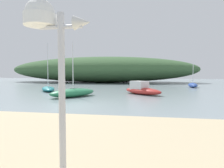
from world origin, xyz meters
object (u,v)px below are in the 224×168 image
motorboat_far_right (142,89)px  sailboat_centre_water (48,89)px  mast_structure (46,28)px  sailboat_far_left (193,85)px  sailboat_west_reach (73,93)px

motorboat_far_right → sailboat_centre_water: bearing=171.2°
mast_structure → sailboat_far_left: sailboat_far_left is taller
motorboat_far_right → sailboat_west_reach: (-5.79, -2.97, -0.10)m
sailboat_far_left → sailboat_centre_water: size_ratio=0.69×
motorboat_far_right → sailboat_west_reach: sailboat_west_reach is taller
mast_structure → sailboat_far_left: size_ratio=0.86×
mast_structure → sailboat_far_left: (8.48, 25.94, -2.52)m
motorboat_far_right → sailboat_west_reach: size_ratio=0.91×
sailboat_centre_water → motorboat_far_right: bearing=-8.8°
mast_structure → motorboat_far_right: bearing=84.7°
motorboat_far_right → sailboat_centre_water: 10.69m
sailboat_centre_water → sailboat_west_reach: bearing=-43.9°
mast_structure → motorboat_far_right: (1.43, 15.54, -2.39)m
mast_structure → sailboat_centre_water: (-9.14, 17.17, -2.57)m
motorboat_far_right → sailboat_west_reach: 6.51m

